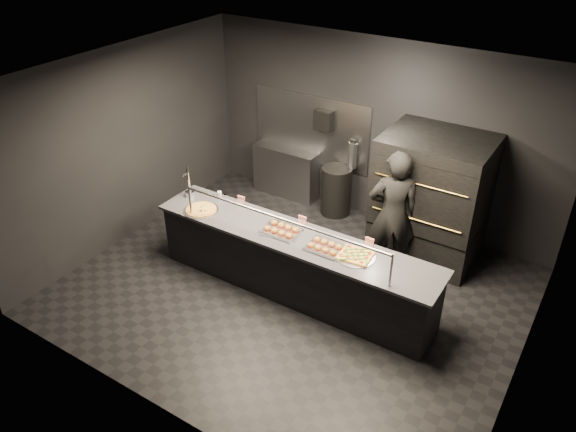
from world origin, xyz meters
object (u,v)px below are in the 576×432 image
object	(u,v)px
round_pizza	(201,210)
slider_tray_a	(281,230)
slider_tray_b	(325,247)
square_pizza	(356,256)
service_counter	(293,264)
fire_extinguisher	(352,155)
towel_dispenser	(324,120)
trash_bin	(336,191)
pizza_oven	(431,197)
worker	(393,214)
beer_tap	(189,187)
prep_shelf	(286,172)

from	to	relation	value
round_pizza	slider_tray_a	bearing A→B (deg)	6.46
slider_tray_b	square_pizza	distance (m)	0.41
service_counter	slider_tray_a	size ratio (longest dim) A/B	7.33
round_pizza	fire_extinguisher	bearing A→B (deg)	66.67
towel_dispenser	round_pizza	xyz separation A→B (m)	(-0.55, -2.54, -0.61)
round_pizza	trash_bin	distance (m)	2.59
fire_extinguisher	round_pizza	size ratio (longest dim) A/B	1.01
pizza_oven	slider_tray_b	bearing A→B (deg)	-109.83
round_pizza	towel_dispenser	bearing A→B (deg)	77.78
pizza_oven	towel_dispenser	xyz separation A→B (m)	(-2.10, 0.49, 0.58)
service_counter	round_pizza	xyz separation A→B (m)	(-1.45, -0.15, 0.47)
slider_tray_a	trash_bin	bearing A→B (deg)	98.69
pizza_oven	round_pizza	world-z (taller)	pizza_oven
pizza_oven	square_pizza	xyz separation A→B (m)	(-0.29, -1.89, -0.03)
service_counter	square_pizza	size ratio (longest dim) A/B	8.12
square_pizza	worker	size ratio (longest dim) A/B	0.26
service_counter	towel_dispenser	world-z (taller)	towel_dispenser
towel_dispenser	slider_tray_b	distance (m)	2.87
beer_tap	slider_tray_b	world-z (taller)	beer_tap
slider_tray_a	slider_tray_b	bearing A→B (deg)	-2.97
fire_extinguisher	beer_tap	size ratio (longest dim) A/B	0.93
towel_dispenser	round_pizza	distance (m)	2.67
trash_bin	worker	xyz separation A→B (m)	(1.44, -1.07, 0.54)
service_counter	trash_bin	size ratio (longest dim) A/B	4.85
fire_extinguisher	slider_tray_a	xyz separation A→B (m)	(0.16, -2.41, -0.11)
towel_dispenser	slider_tray_b	bearing A→B (deg)	-60.08
towel_dispenser	worker	bearing A→B (deg)	-34.36
towel_dispenser	beer_tap	distance (m)	2.54
slider_tray_a	round_pizza	bearing A→B (deg)	-173.54
square_pizza	worker	bearing A→B (deg)	89.85
prep_shelf	towel_dispenser	world-z (taller)	towel_dispenser
towel_dispenser	trash_bin	xyz separation A→B (m)	(0.37, -0.17, -1.13)
square_pizza	round_pizza	bearing A→B (deg)	-176.16
slider_tray_a	towel_dispenser	bearing A→B (deg)	106.61
trash_bin	worker	size ratio (longest dim) A/B	0.44
service_counter	slider_tray_b	bearing A→B (deg)	-4.78
beer_tap	pizza_oven	bearing A→B (deg)	30.66
beer_tap	trash_bin	distance (m)	2.60
trash_bin	slider_tray_a	bearing A→B (deg)	-81.31
pizza_oven	slider_tray_b	size ratio (longest dim) A/B	3.97
fire_extinguisher	square_pizza	bearing A→B (deg)	-62.23
beer_tap	round_pizza	size ratio (longest dim) A/B	1.09
round_pizza	square_pizza	bearing A→B (deg)	3.84
round_pizza	slider_tray_b	distance (m)	1.95
square_pizza	slider_tray_a	bearing A→B (deg)	-179.21
beer_tap	slider_tray_a	bearing A→B (deg)	-3.13
pizza_oven	trash_bin	size ratio (longest dim) A/B	2.26
towel_dispenser	trash_bin	size ratio (longest dim) A/B	0.41
prep_shelf	slider_tray_b	size ratio (longest dim) A/B	2.49
trash_bin	worker	world-z (taller)	worker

